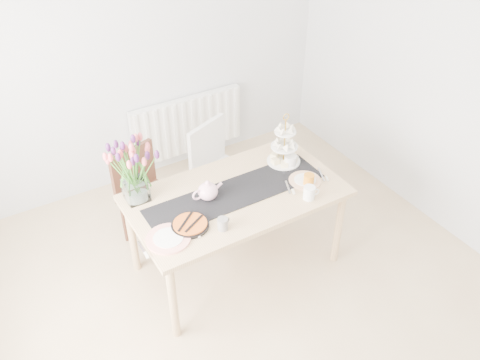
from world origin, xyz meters
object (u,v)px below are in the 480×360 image
mug_orange (309,180)px  cream_jug (290,161)px  dining_table (236,201)px  mug_grey (223,224)px  chair_white (218,165)px  plate_right (305,181)px  plate_left (168,239)px  mug_white (309,193)px  radiator (188,125)px  tulip_vase (132,163)px  tart_tin (190,225)px  chair_brown (144,190)px  teapot (208,191)px  cake_stand (284,150)px

mug_orange → cream_jug: bearing=39.0°
dining_table → mug_grey: mug_grey is taller
chair_white → plate_right: bearing=-90.6°
plate_left → mug_white: bearing=-7.0°
radiator → mug_white: (0.09, -1.88, 0.35)m
mug_orange → plate_right: 0.07m
tulip_vase → plate_left: 0.60m
tart_tin → mug_grey: (0.18, -0.14, 0.03)m
radiator → mug_grey: (-0.62, -1.85, 0.34)m
tulip_vase → dining_table: bearing=-25.6°
mug_white → chair_brown: bearing=150.6°
teapot → mug_white: 0.74m
dining_table → cake_stand: 0.59m
teapot → mug_grey: (-0.07, -0.34, -0.03)m
tulip_vase → mug_white: size_ratio=5.74×
plate_left → plate_right: 1.18m
tart_tin → mug_grey: 0.23m
chair_brown → cake_stand: bearing=-46.6°
chair_brown → chair_white: size_ratio=0.95×
radiator → mug_orange: bearing=-84.1°
tulip_vase → mug_grey: size_ratio=6.69×
chair_white → mug_orange: chair_white is taller
mug_grey → plate_left: mug_grey is taller
chair_brown → chair_white: chair_white is taller
tart_tin → plate_right: bearing=0.6°
dining_table → plate_left: size_ratio=5.30×
chair_brown → plate_right: chair_brown is taller
dining_table → cake_stand: bearing=15.8°
tulip_vase → plate_right: (1.19, -0.46, -0.32)m
dining_table → mug_grey: 0.42m
chair_white → cream_jug: chair_white is taller
tart_tin → plate_left: size_ratio=0.88×
chair_brown → mug_white: size_ratio=8.29×
mug_white → mug_orange: size_ratio=1.06×
plate_right → mug_white: bearing=-119.4°
mug_orange → teapot: bearing=116.4°
tulip_vase → teapot: bearing=-31.3°
mug_white → chair_white: bearing=121.6°
tulip_vase → cream_jug: tulip_vase is taller
radiator → tulip_vase: tulip_vase is taller
cake_stand → radiator: bearing=98.0°
dining_table → chair_white: size_ratio=1.76×
dining_table → cream_jug: (0.55, 0.08, 0.13)m
tulip_vase → mug_white: (1.09, -0.65, -0.27)m
tulip_vase → mug_orange: tulip_vase is taller
chair_brown → tart_tin: 0.90m
tart_tin → mug_orange: bearing=-2.6°
cake_stand → tart_tin: size_ratio=1.50×
radiator → cake_stand: size_ratio=3.03×
plate_left → plate_right: bearing=2.5°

